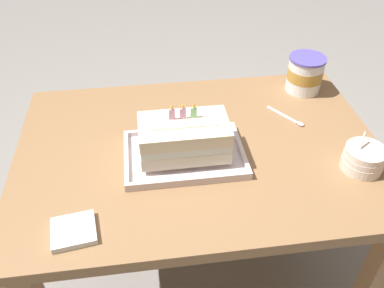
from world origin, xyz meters
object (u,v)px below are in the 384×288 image
at_px(foil_tray, 184,155).
at_px(bowl_stack, 364,159).
at_px(napkin_pile, 74,231).
at_px(birthday_cake, 184,137).
at_px(ice_cream_tub, 305,74).
at_px(serving_spoon_near_tray, 291,119).

height_order(foil_tray, bowl_stack, bowl_stack).
xyz_separation_m(bowl_stack, napkin_pile, (-0.78, -0.12, -0.03)).
height_order(birthday_cake, napkin_pile, birthday_cake).
xyz_separation_m(foil_tray, ice_cream_tub, (0.47, 0.31, 0.06)).
bearing_deg(birthday_cake, ice_cream_tub, 33.73).
distance_m(birthday_cake, napkin_pile, 0.38).
bearing_deg(napkin_pile, bowl_stack, 9.10).
xyz_separation_m(birthday_cake, napkin_pile, (-0.29, -0.24, -0.07)).
xyz_separation_m(birthday_cake, bowl_stack, (0.49, -0.11, -0.04)).
height_order(foil_tray, birthday_cake, birthday_cake).
height_order(foil_tray, ice_cream_tub, ice_cream_tub).
distance_m(foil_tray, napkin_pile, 0.38).
bearing_deg(serving_spoon_near_tray, napkin_pile, -150.56).
bearing_deg(birthday_cake, bowl_stack, -12.93).
relative_size(foil_tray, serving_spoon_near_tray, 2.61).
bearing_deg(bowl_stack, napkin_pile, -170.90).
relative_size(ice_cream_tub, napkin_pile, 1.10).
height_order(serving_spoon_near_tray, napkin_pile, napkin_pile).
relative_size(bowl_stack, ice_cream_tub, 0.90).
relative_size(birthday_cake, serving_spoon_near_tray, 1.89).
bearing_deg(napkin_pile, foil_tray, 38.88).
bearing_deg(serving_spoon_near_tray, ice_cream_tub, 60.43).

